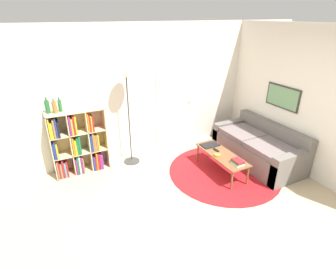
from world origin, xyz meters
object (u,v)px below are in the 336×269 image
at_px(floor_lamp, 127,91).
at_px(bottle_right, 60,106).
at_px(couch, 259,148).
at_px(bottle_middle, 55,107).
at_px(coffee_table, 222,156).
at_px(laptop, 210,145).
at_px(bookshelf, 77,144).
at_px(bowl, 217,155).
at_px(bottle_left, 47,107).

distance_m(floor_lamp, bottle_right, 1.16).
height_order(couch, bottle_middle, bottle_middle).
relative_size(floor_lamp, coffee_table, 1.57).
distance_m(laptop, bottle_right, 2.82).
bearing_deg(bottle_right, bottle_middle, -152.18).
bearing_deg(coffee_table, bottle_middle, 155.72).
xyz_separation_m(floor_lamp, laptop, (1.38, -0.72, -1.07)).
relative_size(bottle_middle, bottle_right, 1.00).
height_order(bookshelf, floor_lamp, floor_lamp).
distance_m(laptop, bowl, 0.44).
relative_size(floor_lamp, bowl, 15.29).
bearing_deg(bottle_middle, coffee_table, -24.28).
bearing_deg(bowl, bottle_left, 154.01).
distance_m(bowl, bottle_left, 3.02).
bearing_deg(bottle_right, bowl, -27.83).
height_order(bookshelf, laptop, bookshelf).
bearing_deg(bookshelf, couch, -19.71).
distance_m(floor_lamp, laptop, 1.89).
xyz_separation_m(floor_lamp, bottle_right, (-1.14, 0.12, -0.15)).
bearing_deg(floor_lamp, bottle_middle, 176.56).
bearing_deg(bookshelf, laptop, -19.18).
relative_size(bookshelf, coffee_table, 1.06).
relative_size(bookshelf, bottle_left, 4.50).
height_order(couch, bowl, couch).
height_order(bookshelf, coffee_table, bookshelf).
height_order(couch, bottle_left, bottle_left).
relative_size(coffee_table, laptop, 3.28).
relative_size(coffee_table, bottle_middle, 4.64).
xyz_separation_m(couch, bottle_left, (-3.67, 1.21, 1.05)).
bearing_deg(bookshelf, floor_lamp, -5.58).
bearing_deg(bookshelf, bottle_right, 171.09).
height_order(bowl, bottle_middle, bottle_middle).
xyz_separation_m(floor_lamp, bottle_middle, (-1.23, 0.07, -0.15)).
distance_m(bookshelf, bottle_middle, 0.79).
relative_size(floor_lamp, couch, 1.00).
distance_m(coffee_table, bottle_left, 3.14).
relative_size(bookshelf, couch, 0.67).
relative_size(bookshelf, bottle_middle, 4.92).
xyz_separation_m(floor_lamp, bowl, (1.25, -1.14, -1.06)).
distance_m(bottle_middle, bottle_right, 0.10).
bearing_deg(bowl, coffee_table, 16.36).
bearing_deg(bottle_middle, couch, -18.05).
bearing_deg(bottle_right, bottle_left, -179.85).
xyz_separation_m(coffee_table, bottle_middle, (-2.61, 1.18, 0.98)).
bearing_deg(bowl, bottle_right, 152.17).
bearing_deg(bottle_left, bookshelf, -4.12).
bearing_deg(bowl, laptop, 72.73).
height_order(couch, laptop, couch).
relative_size(floor_lamp, bottle_middle, 7.28).
relative_size(couch, bottle_middle, 7.32).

